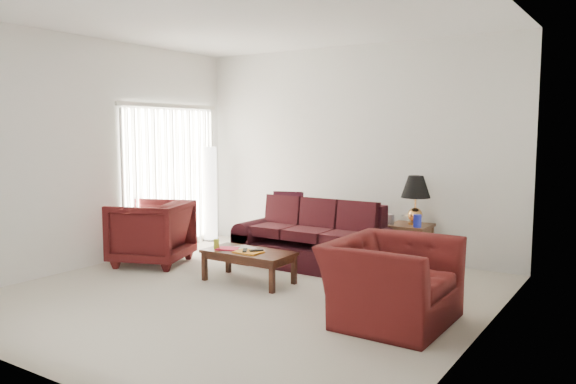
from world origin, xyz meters
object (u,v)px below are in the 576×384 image
Objects in this scene: end_table at (410,246)px; coffee_table at (249,267)px; floor_lamp at (210,193)px; armchair_left at (151,232)px; armchair_right at (391,281)px; sofa at (312,236)px.

coffee_table is (-1.32, -1.77, -0.10)m from end_table.
floor_lamp is 1.44× the size of coffee_table.
floor_lamp is 2.73m from coffee_table.
end_table is 3.45m from armchair_left.
armchair_right is at bearing -27.22° from floor_lamp.
sofa reaches higher than armchair_right.
armchair_left is (-1.90, -1.02, 0.01)m from sofa.
sofa is 2.43m from floor_lamp.
floor_lamp reaches higher than armchair_left.
sofa is at bearing -15.88° from floor_lamp.
sofa is 1.30m from end_table.
end_table is at bearing 41.74° from coffee_table.
sofa is 2.16m from armchair_left.
armchair_left is 0.79× the size of armchair_right.
floor_lamp reaches higher than end_table.
coffee_table is (-0.25, -1.04, -0.23)m from sofa.
floor_lamp is 4.54m from armchair_right.
end_table is (1.07, 0.73, -0.14)m from sofa.
sofa is 1.32× the size of floor_lamp.
floor_lamp is at bearing 173.32° from armchair_left.
coffee_table is at bearing -39.43° from floor_lamp.
sofa is at bearing 97.79° from armchair_left.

